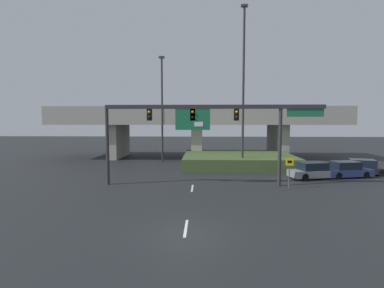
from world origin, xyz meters
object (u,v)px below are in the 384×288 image
Objects in this scene: parked_sedan_far_right at (363,167)px; parked_sedan_mid_right at (346,170)px; speed_limit_sign at (289,168)px; signal_gantry at (207,120)px; highway_light_pole_near at (162,107)px; highway_light_pole_far at (243,85)px; parked_sedan_near_right at (314,171)px.

parked_sedan_mid_right is at bearing -132.10° from parked_sedan_far_right.
parked_sedan_far_right is (9.01, 6.44, -0.93)m from speed_limit_sign.
parked_sedan_mid_right is at bearing 16.55° from signal_gantry.
highway_light_pole_near is 11.25m from highway_light_pole_far.
speed_limit_sign is 0.14× the size of highway_light_pole_far.
signal_gantry is at bearing -68.01° from highway_light_pole_near.
parked_sedan_near_right is (3.41, 4.22, -0.92)m from speed_limit_sign.
parked_sedan_near_right is 1.01× the size of parked_sedan_mid_right.
highway_light_pole_far reaches higher than parked_sedan_mid_right.
highway_light_pole_far is at bearing -177.06° from parked_sedan_far_right.
signal_gantry reaches higher than parked_sedan_near_right.
signal_gantry is 9.35m from highway_light_pole_far.
speed_limit_sign is (6.38, -0.96, -3.74)m from signal_gantry.
highway_light_pole_near reaches higher than signal_gantry.
parked_sedan_near_right is at bearing -34.09° from highway_light_pole_near.
parked_sedan_far_right is (20.88, -8.12, -6.30)m from highway_light_pole_near.
speed_limit_sign is at bearing -73.94° from highway_light_pole_far.
signal_gantry is at bearing -174.30° from parked_sedan_near_right.
highway_light_pole_far is 14.34m from parked_sedan_far_right.
parked_sedan_far_right is (15.39, 5.48, -4.66)m from signal_gantry.
highway_light_pole_far is at bearing 145.66° from parked_sedan_mid_right.
parked_sedan_far_right is at bearing 19.59° from signal_gantry.
highway_light_pole_near is 19.49m from parked_sedan_near_right.
highway_light_pole_far is at bearing 106.06° from speed_limit_sign.
highway_light_pole_near is 2.83× the size of parked_sedan_far_right.
highway_light_pole_near reaches higher than parked_sedan_far_right.
signal_gantry is 3.79× the size of parked_sedan_far_right.
parked_sedan_near_right is (5.90, -4.45, -8.25)m from highway_light_pole_far.
parked_sedan_near_right is 6.03m from parked_sedan_far_right.
speed_limit_sign is 0.19× the size of highway_light_pole_near.
signal_gantry is 11.32m from parked_sedan_near_right.
parked_sedan_mid_right is (3.21, 0.61, 0.00)m from parked_sedan_near_right.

